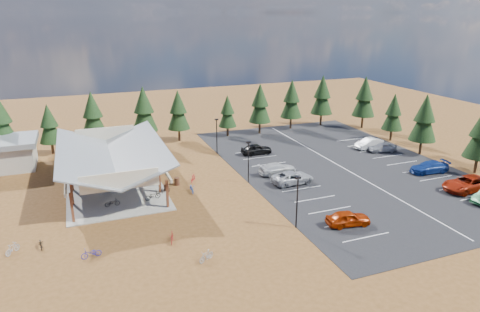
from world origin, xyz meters
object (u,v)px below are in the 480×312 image
Objects in this scene: lamp_post_1 at (248,159)px; bike_3 at (101,163)px; bike_pavilion at (111,154)px; bike_8 at (41,243)px; bike_10 at (91,253)px; bike_15 at (193,178)px; car_4 at (256,149)px; trash_bin_0 at (166,188)px; bike_0 at (112,203)px; trash_bin_1 at (177,181)px; bike_13 at (206,256)px; car_8 at (383,147)px; car_2 at (293,178)px; bike_1 at (106,190)px; bike_2 at (102,174)px; lamp_post_0 at (297,199)px; car_0 at (348,218)px; bike_14 at (192,188)px; bike_7 at (135,161)px; bike_16 at (165,190)px; car_6 at (467,184)px; car_7 at (429,167)px; bike_9 at (12,249)px; car_9 at (369,143)px; bike_6 at (129,176)px; bike_5 at (146,181)px; car_3 at (277,169)px; bike_4 at (153,196)px; lamp_post_2 at (217,134)px; bike_11 at (172,237)px.

lamp_post_1 reaches higher than bike_3.
bike_8 is at bearing -120.53° from bike_pavilion.
bike_15 is (12.26, 13.32, 0.03)m from bike_10.
bike_15 is at bearing 155.83° from lamp_post_1.
bike_15 is 13.16m from car_4.
trash_bin_0 is 0.59× the size of bike_0.
lamp_post_1 reaches higher than trash_bin_1.
car_8 is at bearing 90.93° from bike_13.
trash_bin_0 is at bearing 75.05° from car_2.
bike_1 reaches higher than trash_bin_1.
car_2 reaches higher than bike_2.
car_0 is (4.80, -1.40, -2.21)m from lamp_post_0.
bike_14 is (9.18, -8.02, -0.12)m from bike_2.
bike_7 is (4.20, -0.81, -0.01)m from bike_3.
bike_pavilion reaches higher than bike_16.
car_6 is at bearing -120.06° from car_2.
bike_pavilion is at bearing -99.13° from car_7.
bike_9 is at bearing 169.69° from lamp_post_0.
bike_pavilion is 16.31m from bike_10.
car_9 is (21.89, 6.14, -2.18)m from lamp_post_1.
bike_6 is 0.39× the size of car_4.
bike_15 reaches higher than bike_16.
bike_7 reaches higher than bike_13.
bike_5 is 0.44× the size of car_0.
bike_9 is 0.99× the size of bike_13.
bike_0 is 0.98× the size of bike_8.
car_9 reaches higher than car_7.
bike_5 is 16.92m from bike_9.
trash_bin_0 is at bearing 159.13° from bike_14.
car_9 reaches higher than car_3.
bike_4 is 16.36m from car_2.
bike_pavilion is 7.02m from bike_0.
lamp_post_2 is 28.45m from car_7.
bike_15 is at bearing -97.01° from bike_1.
trash_bin_0 is 0.58× the size of bike_8.
car_7 reaches higher than bike_3.
bike_3 is 0.42× the size of car_0.
lamp_post_2 is at bearing -98.53° from car_8.
bike_5 is at bearing 52.75° from car_0.
bike_9 is at bearing -143.85° from bike_13.
bike_10 is (-18.31, -10.61, -2.54)m from lamp_post_1.
bike_0 is 0.98× the size of bike_15.
bike_7 is 22.71m from bike_10.
bike_7 is (3.23, 6.15, -3.20)m from bike_pavilion.
bike_4 reaches higher than bike_6.
bike_7 is 0.36× the size of car_3.
car_8 is at bearing 39.09° from bike_11.
car_3 reaches higher than bike_16.
car_4 is (21.23, 7.31, 0.14)m from bike_1.
bike_3 is 0.36× the size of car_7.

